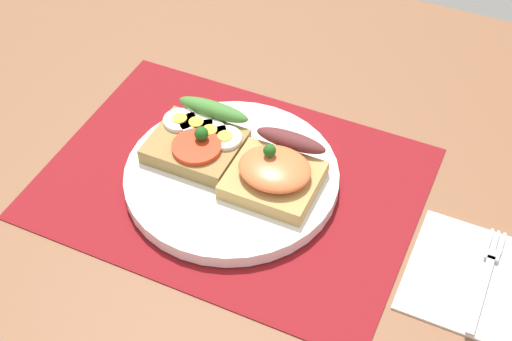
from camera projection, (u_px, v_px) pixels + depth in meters
The scene contains 7 objects.
ground_plane at pixel (232, 193), 82.29cm from camera, with size 120.00×90.00×3.20cm, color brown.
placemat at pixel (232, 182), 81.03cm from camera, with size 41.44×30.55×0.30cm, color maroon.
plate at pixel (232, 177), 80.35cm from camera, with size 24.02×24.02×1.56cm, color white.
sandwich_egg_tomato at pixel (199, 138), 81.39cm from camera, with size 10.09×9.93×4.05cm.
sandwich_salmon at pixel (276, 170), 77.47cm from camera, with size 9.69×10.08×5.13cm.
napkin at pixel (484, 281), 71.52cm from camera, with size 14.98×13.60×0.60cm, color white.
fork at pixel (486, 276), 71.36cm from camera, with size 1.62×13.50×0.32cm.
Camera 1 is at (25.42, -49.00, 59.54)cm, focal length 50.38 mm.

